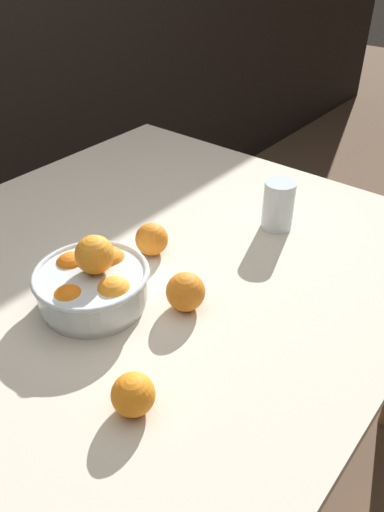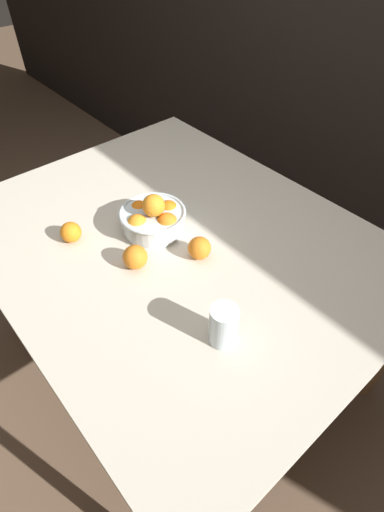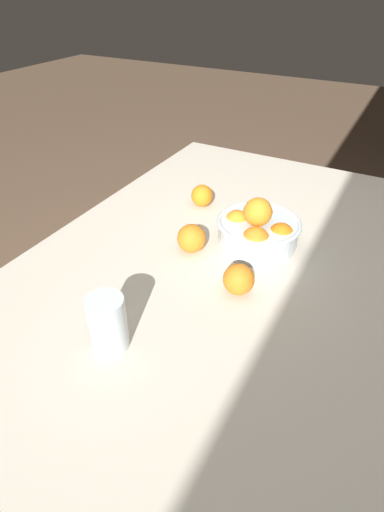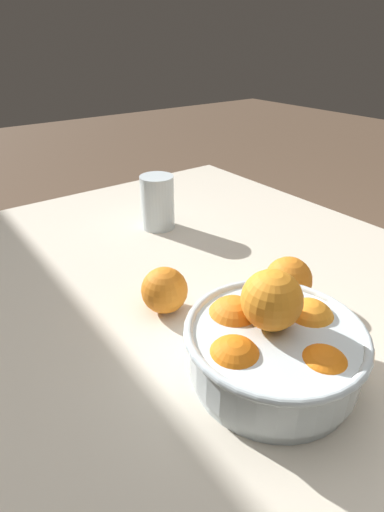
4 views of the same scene
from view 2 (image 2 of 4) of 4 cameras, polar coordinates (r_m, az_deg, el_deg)
The scene contains 7 objects.
ground_plane at distance 1.98m, azimuth -1.69°, elevation -14.30°, with size 12.00×12.00×0.00m, color brown.
dining_table at distance 1.43m, azimuth -2.27°, elevation 0.72°, with size 1.46×1.16×0.77m.
fruit_bowl at distance 1.39m, azimuth -5.54°, elevation 5.39°, with size 0.23×0.23×0.15m.
juice_glass at distance 1.06m, azimuth 4.49°, elevation -9.97°, with size 0.08×0.08×0.12m.
orange_loose_near_bowl at distance 1.27m, azimuth -8.11°, elevation -0.15°, with size 0.08×0.08×0.08m, color orange.
orange_loose_front at distance 1.29m, azimuth 0.91°, elevation 1.05°, with size 0.08×0.08×0.08m, color orange.
orange_loose_aside at distance 1.41m, azimuth -16.92°, elevation 3.28°, with size 0.07×0.07×0.07m, color orange.
Camera 2 is at (0.82, -0.63, 1.69)m, focal length 28.00 mm.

